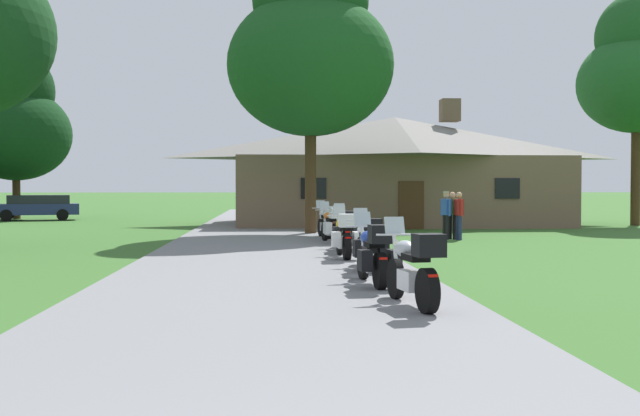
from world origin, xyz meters
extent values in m
plane|color=#386628|center=(0.00, 20.00, 0.00)|extent=(500.00, 500.00, 0.00)
cube|color=slate|center=(0.00, 18.00, 0.03)|extent=(6.40, 80.00, 0.06)
cylinder|color=black|center=(2.01, 9.04, 0.38)|extent=(0.20, 0.65, 0.64)
cylinder|color=black|center=(2.22, 7.62, 0.38)|extent=(0.25, 0.66, 0.64)
cube|color=silver|center=(2.12, 8.31, 0.44)|extent=(0.34, 0.59, 0.30)
ellipsoid|color=#B2B5BC|center=(2.08, 8.57, 0.89)|extent=(0.37, 0.56, 0.26)
cube|color=black|center=(2.15, 8.11, 0.80)|extent=(0.35, 0.56, 0.10)
cylinder|color=silver|center=(2.01, 9.00, 1.08)|extent=(0.66, 0.13, 0.03)
cylinder|color=silver|center=(2.01, 9.04, 0.74)|extent=(0.09, 0.24, 0.73)
cube|color=#B2BCC6|center=(2.00, 9.10, 1.22)|extent=(0.33, 0.16, 0.27)
sphere|color=silver|center=(2.01, 9.00, 0.94)|extent=(0.11, 0.11, 0.11)
cube|color=black|center=(2.23, 7.57, 1.02)|extent=(0.45, 0.41, 0.32)
cube|color=red|center=(2.25, 7.40, 0.60)|extent=(0.14, 0.05, 0.06)
cylinder|color=silver|center=(2.31, 7.95, 0.28)|extent=(0.15, 0.55, 0.07)
cylinder|color=black|center=(1.80, 11.58, 0.38)|extent=(0.16, 0.65, 0.64)
cylinder|color=black|center=(1.93, 10.14, 0.38)|extent=(0.21, 0.65, 0.64)
cube|color=silver|center=(1.87, 10.84, 0.44)|extent=(0.31, 0.58, 0.30)
ellipsoid|color=#1E3899|center=(1.84, 11.10, 0.89)|extent=(0.34, 0.54, 0.26)
cube|color=black|center=(1.88, 10.64, 0.80)|extent=(0.32, 0.54, 0.10)
cylinder|color=silver|center=(1.80, 11.54, 1.08)|extent=(0.66, 0.09, 0.03)
cylinder|color=silver|center=(1.80, 11.58, 0.74)|extent=(0.08, 0.24, 0.73)
cube|color=#B2BCC6|center=(1.80, 11.64, 1.22)|extent=(0.33, 0.14, 0.27)
sphere|color=silver|center=(1.80, 11.54, 0.94)|extent=(0.11, 0.11, 0.11)
cube|color=black|center=(1.93, 10.09, 1.02)|extent=(0.43, 0.39, 0.32)
cube|color=red|center=(1.94, 9.92, 0.60)|extent=(0.14, 0.04, 0.06)
cylinder|color=silver|center=(2.04, 10.47, 0.28)|extent=(0.12, 0.55, 0.07)
cube|color=black|center=(1.66, 10.17, 0.56)|extent=(0.23, 0.42, 0.36)
cube|color=black|center=(2.18, 10.21, 0.56)|extent=(0.23, 0.42, 0.36)
cylinder|color=black|center=(2.07, 14.17, 0.38)|extent=(0.13, 0.64, 0.64)
cylinder|color=black|center=(2.12, 12.73, 0.38)|extent=(0.17, 0.64, 0.64)
cube|color=silver|center=(2.09, 13.43, 0.44)|extent=(0.28, 0.57, 0.30)
ellipsoid|color=silver|center=(2.09, 13.69, 0.89)|extent=(0.32, 0.53, 0.26)
cube|color=black|center=(2.10, 13.23, 0.80)|extent=(0.30, 0.53, 0.10)
cylinder|color=silver|center=(2.07, 14.13, 1.08)|extent=(0.66, 0.05, 0.03)
cylinder|color=silver|center=(2.07, 14.17, 0.74)|extent=(0.07, 0.24, 0.73)
cube|color=#B2BCC6|center=(2.07, 14.23, 1.22)|extent=(0.32, 0.12, 0.27)
sphere|color=silver|center=(2.07, 14.13, 0.94)|extent=(0.11, 0.11, 0.11)
cube|color=black|center=(2.12, 12.68, 1.02)|extent=(0.41, 0.37, 0.32)
cube|color=red|center=(2.12, 12.51, 0.60)|extent=(0.14, 0.03, 0.06)
cylinder|color=silver|center=(2.25, 13.05, 0.28)|extent=(0.09, 0.55, 0.07)
cube|color=black|center=(1.85, 12.77, 0.56)|extent=(0.21, 0.41, 0.36)
cube|color=black|center=(2.37, 12.78, 0.56)|extent=(0.21, 0.41, 0.36)
cylinder|color=black|center=(1.83, 16.87, 0.38)|extent=(0.13, 0.64, 0.64)
cylinder|color=black|center=(1.89, 15.43, 0.38)|extent=(0.18, 0.65, 0.64)
cube|color=silver|center=(1.86, 16.13, 0.44)|extent=(0.28, 0.57, 0.30)
ellipsoid|color=gold|center=(1.85, 16.39, 0.89)|extent=(0.32, 0.53, 0.26)
cube|color=black|center=(1.87, 15.93, 0.80)|extent=(0.30, 0.53, 0.10)
cylinder|color=silver|center=(1.83, 16.83, 1.08)|extent=(0.66, 0.06, 0.03)
cylinder|color=silver|center=(1.83, 16.87, 0.74)|extent=(0.07, 0.24, 0.73)
cube|color=#B2BCC6|center=(1.83, 16.93, 1.22)|extent=(0.32, 0.12, 0.27)
sphere|color=silver|center=(1.83, 16.83, 0.94)|extent=(0.11, 0.11, 0.11)
cube|color=silver|center=(1.89, 15.38, 1.02)|extent=(0.41, 0.37, 0.32)
cube|color=red|center=(1.89, 15.21, 0.60)|extent=(0.14, 0.04, 0.06)
cylinder|color=silver|center=(2.01, 15.76, 0.28)|extent=(0.09, 0.55, 0.07)
cube|color=silver|center=(1.62, 15.47, 0.56)|extent=(0.21, 0.41, 0.36)
cube|color=silver|center=(2.14, 15.49, 0.56)|extent=(0.21, 0.41, 0.36)
cylinder|color=black|center=(2.05, 19.24, 0.38)|extent=(0.14, 0.64, 0.64)
cylinder|color=black|center=(2.12, 17.80, 0.38)|extent=(0.18, 0.65, 0.64)
cube|color=silver|center=(2.09, 18.50, 0.44)|extent=(0.28, 0.57, 0.30)
ellipsoid|color=#B2B5BC|center=(2.07, 18.76, 0.89)|extent=(0.32, 0.53, 0.26)
cube|color=black|center=(2.09, 18.30, 0.80)|extent=(0.30, 0.53, 0.10)
cylinder|color=silver|center=(2.05, 19.20, 1.08)|extent=(0.66, 0.06, 0.03)
cylinder|color=silver|center=(2.05, 19.24, 0.74)|extent=(0.07, 0.24, 0.73)
cube|color=#B2BCC6|center=(2.05, 19.30, 1.22)|extent=(0.32, 0.12, 0.27)
sphere|color=silver|center=(2.05, 19.20, 0.94)|extent=(0.11, 0.11, 0.11)
cube|color=black|center=(2.12, 17.75, 1.02)|extent=(0.42, 0.38, 0.32)
cube|color=red|center=(2.13, 17.58, 0.60)|extent=(0.14, 0.04, 0.06)
cylinder|color=silver|center=(2.24, 18.13, 0.28)|extent=(0.09, 0.55, 0.07)
cube|color=black|center=(1.85, 17.84, 0.56)|extent=(0.22, 0.41, 0.36)
cube|color=black|center=(2.37, 17.86, 0.56)|extent=(0.22, 0.41, 0.36)
cylinder|color=black|center=(1.82, 22.04, 0.38)|extent=(0.22, 0.65, 0.64)
cylinder|color=black|center=(2.07, 20.63, 0.38)|extent=(0.26, 0.66, 0.64)
cube|color=silver|center=(1.95, 21.32, 0.44)|extent=(0.35, 0.60, 0.30)
ellipsoid|color=orange|center=(1.90, 21.57, 0.89)|extent=(0.38, 0.56, 0.26)
cube|color=black|center=(1.98, 21.12, 0.80)|extent=(0.36, 0.56, 0.10)
cylinder|color=silver|center=(1.83, 22.01, 1.08)|extent=(0.66, 0.14, 0.03)
cylinder|color=silver|center=(1.82, 22.04, 0.74)|extent=(0.10, 0.24, 0.73)
cube|color=#B2BCC6|center=(1.81, 22.10, 1.22)|extent=(0.33, 0.16, 0.27)
sphere|color=silver|center=(1.83, 22.01, 0.94)|extent=(0.11, 0.11, 0.11)
cube|color=silver|center=(2.08, 20.58, 1.02)|extent=(0.46, 0.42, 0.32)
cube|color=red|center=(2.11, 20.41, 0.60)|extent=(0.14, 0.05, 0.06)
cylinder|color=silver|center=(2.15, 20.97, 0.28)|extent=(0.16, 0.55, 0.07)
cube|color=silver|center=(1.80, 20.63, 0.56)|extent=(0.27, 0.43, 0.36)
cube|color=silver|center=(2.32, 20.72, 0.56)|extent=(0.27, 0.43, 0.36)
cylinder|color=black|center=(1.84, 24.31, 0.38)|extent=(0.20, 0.65, 0.64)
cylinder|color=black|center=(2.04, 22.88, 0.38)|extent=(0.24, 0.66, 0.64)
cube|color=silver|center=(1.94, 23.58, 0.44)|extent=(0.34, 0.59, 0.30)
ellipsoid|color=silver|center=(1.91, 23.83, 0.89)|extent=(0.37, 0.56, 0.26)
cube|color=black|center=(1.97, 23.38, 0.80)|extent=(0.35, 0.55, 0.10)
cylinder|color=silver|center=(1.84, 24.27, 1.08)|extent=(0.66, 0.12, 0.03)
cylinder|color=silver|center=(1.84, 24.31, 0.74)|extent=(0.09, 0.24, 0.73)
cube|color=#B2BCC6|center=(1.83, 24.37, 1.22)|extent=(0.33, 0.15, 0.27)
sphere|color=silver|center=(1.84, 24.27, 0.94)|extent=(0.11, 0.11, 0.11)
cube|color=silver|center=(2.05, 22.83, 1.02)|extent=(0.45, 0.41, 0.32)
cube|color=red|center=(2.07, 22.66, 0.60)|extent=(0.14, 0.05, 0.06)
cylinder|color=silver|center=(2.14, 23.22, 0.28)|extent=(0.15, 0.55, 0.07)
cube|color=brown|center=(6.13, 33.99, 1.62)|extent=(15.18, 8.69, 3.24)
pyramid|color=gray|center=(6.13, 33.99, 4.25)|extent=(16.09, 9.21, 2.03)
cube|color=brown|center=(8.86, 33.99, 5.62)|extent=(0.90, 0.90, 1.10)
cube|color=#472D19|center=(6.13, 29.61, 1.05)|extent=(1.10, 0.08, 2.10)
cube|color=black|center=(1.88, 29.61, 1.78)|extent=(1.10, 0.06, 0.90)
cube|color=black|center=(10.38, 29.61, 1.78)|extent=(1.10, 0.06, 0.90)
cylinder|color=black|center=(6.47, 23.25, 0.43)|extent=(0.14, 0.14, 0.86)
cylinder|color=black|center=(6.33, 23.37, 0.43)|extent=(0.14, 0.14, 0.86)
cube|color=#5B6638|center=(6.40, 23.31, 1.14)|extent=(0.42, 0.40, 0.56)
cylinder|color=#5B6638|center=(6.57, 23.16, 1.12)|extent=(0.09, 0.09, 0.58)
cylinder|color=#5B6638|center=(6.23, 23.47, 1.12)|extent=(0.09, 0.09, 0.58)
sphere|color=tan|center=(6.40, 23.31, 1.56)|extent=(0.21, 0.21, 0.21)
cylinder|color=black|center=(6.17, 23.08, 0.43)|extent=(0.14, 0.14, 0.86)
cylinder|color=black|center=(6.11, 23.25, 0.43)|extent=(0.14, 0.14, 0.86)
cube|color=#2D56AD|center=(6.14, 23.17, 1.14)|extent=(0.33, 0.41, 0.56)
cylinder|color=#2D56AD|center=(6.22, 22.95, 1.12)|extent=(0.09, 0.09, 0.58)
cylinder|color=#2D56AD|center=(6.07, 23.39, 1.12)|extent=(0.09, 0.09, 0.58)
sphere|color=tan|center=(6.14, 23.17, 1.56)|extent=(0.21, 0.21, 0.21)
cylinder|color=#B2AD99|center=(6.14, 23.17, 1.66)|extent=(0.22, 0.22, 0.05)
cylinder|color=navy|center=(6.52, 23.01, 0.43)|extent=(0.14, 0.14, 0.86)
cylinder|color=navy|center=(6.55, 22.83, 0.43)|extent=(0.14, 0.14, 0.86)
cube|color=#A8231E|center=(6.54, 22.92, 1.14)|extent=(0.27, 0.39, 0.56)
cylinder|color=#A8231E|center=(6.50, 23.14, 1.12)|extent=(0.09, 0.09, 0.58)
cylinder|color=#A8231E|center=(6.57, 22.69, 1.12)|extent=(0.09, 0.09, 0.58)
sphere|color=tan|center=(6.54, 22.92, 1.56)|extent=(0.21, 0.21, 0.21)
cylinder|color=#422D19|center=(-14.63, 41.81, 1.58)|extent=(0.44, 0.44, 3.16)
ellipsoid|color=#0F3314|center=(-14.63, 41.81, 4.88)|extent=(6.27, 6.27, 5.33)
ellipsoid|color=black|center=(-14.63, 41.81, 7.39)|extent=(4.39, 4.39, 4.70)
cylinder|color=#422D19|center=(17.49, 32.29, 2.63)|extent=(0.44, 0.44, 5.26)
ellipsoid|color=#1E5623|center=(17.49, 32.29, 6.79)|extent=(5.55, 5.55, 4.72)
ellipsoid|color=#1B4E20|center=(17.49, 32.29, 9.01)|extent=(3.88, 3.88, 4.16)
cylinder|color=#422D19|center=(1.57, 26.31, 2.38)|extent=(0.44, 0.44, 4.76)
ellipsoid|color=#194C1E|center=(1.57, 26.31, 6.52)|extent=(6.41, 6.41, 5.45)
cube|color=navy|center=(-12.94, 39.71, 0.62)|extent=(4.93, 3.02, 0.60)
cube|color=black|center=(-12.75, 39.76, 1.16)|extent=(3.54, 2.43, 0.48)
cylinder|color=black|center=(-14.09, 38.51, 0.32)|extent=(0.68, 0.38, 0.64)
cylinder|color=black|center=(-14.55, 40.14, 0.32)|extent=(0.68, 0.38, 0.64)
cylinder|color=black|center=(-11.34, 39.28, 0.32)|extent=(0.68, 0.38, 0.64)
cylinder|color=black|center=(-11.80, 40.91, 0.32)|extent=(0.68, 0.38, 0.64)
camera|label=1|loc=(0.04, -2.75, 1.82)|focal=42.34mm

